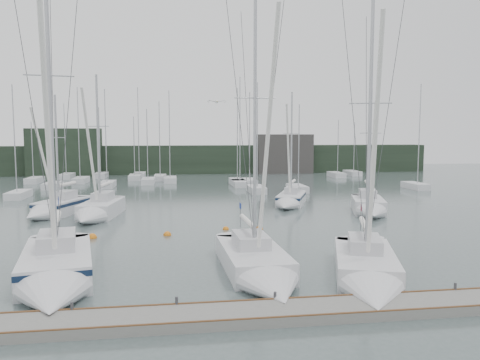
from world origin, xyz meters
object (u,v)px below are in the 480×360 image
(sailboat_mid_b, at_px, (96,212))
(sailboat_mid_d, at_px, (289,201))
(sailboat_near_left, at_px, (55,274))
(buoy_c, at_px, (92,238))
(sailboat_mid_e, at_px, (370,208))
(sailboat_mid_a, at_px, (53,209))
(buoy_a, at_px, (167,235))
(buoy_b, at_px, (259,229))
(buoy_d, at_px, (226,229))
(sailboat_near_center, at_px, (262,271))
(sailboat_near_right, at_px, (369,276))

(sailboat_mid_b, distance_m, sailboat_mid_d, 18.26)
(sailboat_near_left, height_order, sailboat_mid_b, sailboat_near_left)
(buoy_c, bearing_deg, sailboat_mid_e, 14.96)
(sailboat_near_left, distance_m, sailboat_mid_a, 20.42)
(sailboat_mid_a, distance_m, sailboat_mid_b, 4.37)
(buoy_a, bearing_deg, sailboat_mid_a, 137.33)
(sailboat_near_left, distance_m, sailboat_mid_e, 28.14)
(buoy_b, relative_size, buoy_d, 1.15)
(sailboat_mid_a, relative_size, sailboat_mid_b, 0.88)
(buoy_c, bearing_deg, buoy_b, 5.86)
(sailboat_near_left, relative_size, buoy_b, 30.28)
(sailboat_near_center, height_order, sailboat_near_right, sailboat_near_center)
(buoy_b, relative_size, buoy_c, 0.84)
(sailboat_mid_d, distance_m, buoy_d, 12.58)
(sailboat_near_center, distance_m, buoy_a, 12.04)
(sailboat_mid_b, distance_m, buoy_b, 14.16)
(sailboat_mid_a, xyz_separation_m, buoy_c, (4.77, -9.25, -0.63))
(sailboat_near_center, height_order, sailboat_mid_e, sailboat_near_center)
(sailboat_near_right, height_order, buoy_d, sailboat_near_right)
(sailboat_mid_e, height_order, buoy_a, sailboat_mid_e)
(sailboat_mid_b, relative_size, buoy_d, 27.01)
(buoy_d, bearing_deg, buoy_a, -162.17)
(buoy_a, bearing_deg, sailboat_mid_b, 129.71)
(sailboat_mid_d, xyz_separation_m, buoy_a, (-11.79, -11.49, -0.55))
(sailboat_near_right, height_order, sailboat_mid_d, sailboat_near_right)
(sailboat_near_center, relative_size, sailboat_near_right, 1.04)
(buoy_a, relative_size, buoy_c, 0.86)
(buoy_a, bearing_deg, buoy_b, 8.96)
(sailboat_near_left, distance_m, buoy_a, 11.87)
(sailboat_near_center, bearing_deg, sailboat_mid_d, 70.45)
(sailboat_mid_b, xyz_separation_m, buoy_b, (12.77, -6.09, -0.61))
(sailboat_mid_b, bearing_deg, sailboat_mid_a, 161.67)
(sailboat_mid_e, xyz_separation_m, buoy_d, (-13.34, -4.54, -0.60))
(sailboat_near_right, bearing_deg, buoy_c, 158.00)
(sailboat_mid_d, height_order, buoy_a, sailboat_mid_d)
(sailboat_mid_a, height_order, buoy_d, sailboat_mid_a)
(sailboat_near_center, xyz_separation_m, sailboat_mid_a, (-14.51, 20.19, 0.10))
(sailboat_near_right, distance_m, sailboat_mid_b, 25.06)
(sailboat_near_center, relative_size, buoy_c, 23.11)
(buoy_b, height_order, buoy_d, buoy_b)
(sailboat_mid_b, bearing_deg, sailboat_near_center, -51.96)
(sailboat_near_center, distance_m, sailboat_mid_b, 21.11)
(sailboat_mid_d, bearing_deg, sailboat_mid_b, -143.89)
(sailboat_mid_d, height_order, buoy_c, sailboat_mid_d)
(buoy_a, relative_size, buoy_d, 1.18)
(sailboat_mid_a, distance_m, sailboat_mid_d, 21.79)
(sailboat_near_left, relative_size, sailboat_mid_b, 1.29)
(sailboat_near_center, distance_m, sailboat_near_right, 5.03)
(sailboat_mid_e, bearing_deg, sailboat_mid_d, 154.19)
(sailboat_mid_a, xyz_separation_m, sailboat_mid_b, (3.92, -1.93, -0.02))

